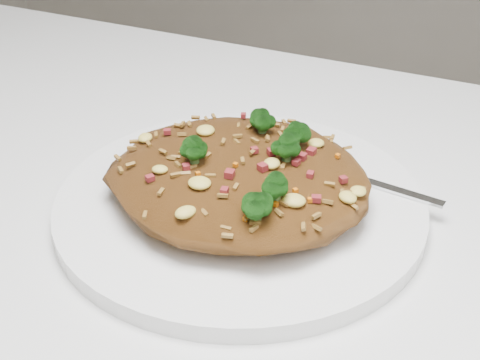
# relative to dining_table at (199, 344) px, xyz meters

# --- Properties ---
(dining_table) EXTENTS (1.20, 0.80, 0.75)m
(dining_table) POSITION_rel_dining_table_xyz_m (0.00, 0.00, 0.00)
(dining_table) COLOR silver
(dining_table) RESTS_ON ground
(plate) EXTENTS (0.29, 0.29, 0.01)m
(plate) POSITION_rel_dining_table_xyz_m (0.01, 0.06, 0.10)
(plate) COLOR white
(plate) RESTS_ON dining_table
(fried_rice) EXTENTS (0.21, 0.19, 0.06)m
(fried_rice) POSITION_rel_dining_table_xyz_m (0.01, 0.06, 0.13)
(fried_rice) COLOR brown
(fried_rice) RESTS_ON plate
(fork) EXTENTS (0.16, 0.04, 0.00)m
(fork) POSITION_rel_dining_table_xyz_m (0.08, 0.13, 0.11)
(fork) COLOR silver
(fork) RESTS_ON plate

